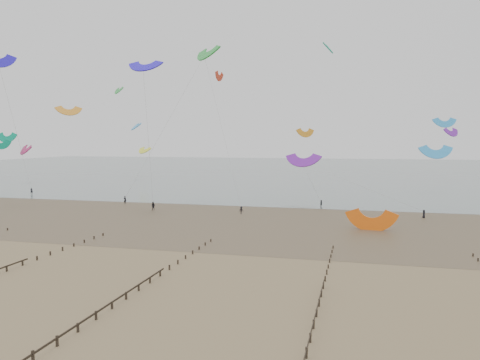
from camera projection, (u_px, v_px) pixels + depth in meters
The scene contains 7 objects.
ground at pixel (152, 260), 59.36m from camera, with size 500.00×500.00×0.00m, color brown.
sea_and_shore at pixel (207, 216), 93.58m from camera, with size 500.00×665.00×0.03m.
groynes at pixel (99, 312), 39.94m from camera, with size 72.16×50.16×1.00m.
kitesurfer_lead at pixel (125, 200), 112.05m from camera, with size 0.69×0.45×1.88m, color black.
kitesurfers at pixel (386, 208), 98.52m from camera, with size 158.64×21.33×1.89m.
grounded_kite at pixel (371, 230), 78.95m from camera, with size 7.27×3.81×5.54m, color #FF6410, non-canonical shape.
kites_airborne at pixel (214, 118), 150.07m from camera, with size 245.32×129.80×38.24m.
Camera 1 is at (25.25, -53.73, 15.10)m, focal length 35.00 mm.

